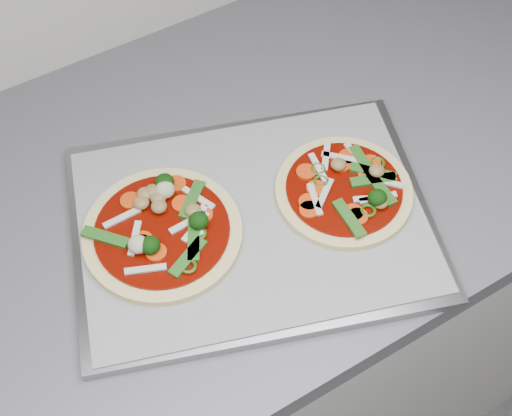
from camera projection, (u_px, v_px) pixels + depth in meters
base_cabinet at (340, 275)px, 1.38m from camera, size 3.60×0.60×0.86m
countertop at (370, 118)px, 1.02m from camera, size 3.60×0.60×0.04m
baking_tray at (252, 223)px, 0.88m from camera, size 0.52×0.45×0.01m
parchment at (252, 219)px, 0.87m from camera, size 0.49×0.42×0.00m
pizza_left at (163, 229)px, 0.85m from camera, size 0.27×0.27×0.03m
pizza_right at (346, 189)px, 0.89m from camera, size 0.18×0.18×0.03m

